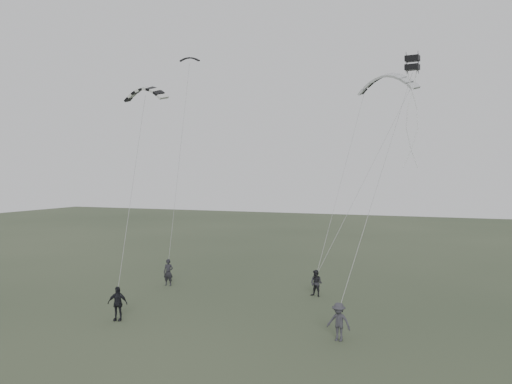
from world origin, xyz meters
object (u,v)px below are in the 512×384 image
(flyer_center, at_px, (117,303))
(kite_box, at_px, (412,63))
(kite_pale_large, at_px, (387,75))
(kite_striped, at_px, (145,88))
(kite_dark_small, at_px, (190,58))
(flyer_right, at_px, (316,283))
(flyer_left, at_px, (168,272))
(flyer_far, at_px, (339,322))

(flyer_center, distance_m, kite_box, 19.52)
(kite_pale_large, xyz_separation_m, kite_striped, (-13.28, -11.28, -1.92))
(kite_pale_large, bearing_deg, kite_dark_small, -147.86)
(flyer_right, bearing_deg, flyer_left, -161.60)
(flyer_right, height_order, kite_pale_large, kite_pale_large)
(flyer_left, xyz_separation_m, kite_dark_small, (-1.02, 4.93, 15.54))
(flyer_center, distance_m, kite_pale_large, 24.53)
(flyer_far, distance_m, kite_dark_small, 24.13)
(kite_striped, bearing_deg, kite_pale_large, 43.76)
(flyer_left, bearing_deg, kite_striped, -99.84)
(flyer_far, bearing_deg, flyer_right, 121.61)
(kite_pale_large, bearing_deg, flyer_right, -94.40)
(kite_dark_small, bearing_deg, kite_pale_large, 1.34)
(kite_dark_small, bearing_deg, flyer_far, -53.48)
(flyer_left, relative_size, flyer_center, 1.02)
(flyer_far, distance_m, kite_box, 13.49)
(kite_dark_small, distance_m, kite_pale_large, 14.88)
(kite_striped, bearing_deg, flyer_left, 93.28)
(kite_pale_large, distance_m, kite_box, 11.35)
(flyer_center, height_order, flyer_far, flyer_center)
(flyer_left, xyz_separation_m, flyer_far, (13.10, -6.90, -0.04))
(flyer_left, distance_m, flyer_far, 14.81)
(flyer_right, xyz_separation_m, kite_dark_small, (-11.11, 4.21, 15.63))
(flyer_left, xyz_separation_m, kite_striped, (-0.01, -2.56, 11.96))
(kite_pale_large, height_order, kite_striped, kite_pale_large)
(flyer_right, bearing_deg, kite_box, -12.85)
(flyer_center, bearing_deg, kite_pale_large, 37.81)
(flyer_far, xyz_separation_m, kite_striped, (-13.11, 4.35, 12.00))
(flyer_center, relative_size, kite_box, 2.42)
(flyer_far, relative_size, kite_dark_small, 1.15)
(kite_dark_small, distance_m, kite_striped, 8.36)
(flyer_far, height_order, kite_dark_small, kite_dark_small)
(kite_striped, height_order, kite_box, kite_box)
(kite_dark_small, height_order, kite_striped, kite_dark_small)
(flyer_center, relative_size, kite_striped, 0.60)
(kite_striped, bearing_deg, flyer_center, -67.74)
(flyer_right, height_order, kite_striped, kite_striped)
(flyer_center, relative_size, kite_dark_small, 1.17)
(flyer_left, height_order, flyer_right, flyer_left)
(flyer_right, bearing_deg, kite_striped, -147.71)
(flyer_left, height_order, kite_pale_large, kite_pale_large)
(flyer_left, height_order, flyer_center, flyer_left)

